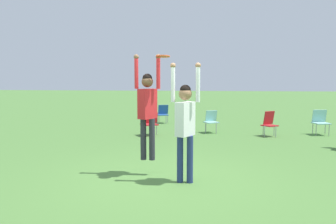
# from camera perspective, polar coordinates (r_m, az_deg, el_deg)

# --- Properties ---
(ground_plane) EXTENTS (120.00, 120.00, 0.00)m
(ground_plane) POSITION_cam_1_polar(r_m,az_deg,el_deg) (6.59, -0.98, -11.61)
(ground_plane) COLOR #4C7A38
(person_jumping) EXTENTS (0.55, 0.45, 2.15)m
(person_jumping) POSITION_cam_1_polar(r_m,az_deg,el_deg) (6.65, -3.60, 1.34)
(person_jumping) COLOR #2D2D38
(person_jumping) RESTS_ON ground_plane
(person_defending) EXTENTS (0.57, 0.46, 2.27)m
(person_defending) POSITION_cam_1_polar(r_m,az_deg,el_deg) (6.15, 3.01, -1.25)
(person_defending) COLOR navy
(person_defending) RESTS_ON ground_plane
(frisbee) EXTENTS (0.27, 0.28, 0.04)m
(frisbee) POSITION_cam_1_polar(r_m,az_deg,el_deg) (6.41, -0.86, 9.68)
(frisbee) COLOR #E04C23
(camping_chair_0) EXTENTS (0.63, 0.69, 0.83)m
(camping_chair_0) POSITION_cam_1_polar(r_m,az_deg,el_deg) (12.42, 7.52, -1.34)
(camping_chair_0) COLOR gray
(camping_chair_0) RESTS_ON ground_plane
(camping_chair_2) EXTENTS (0.62, 0.69, 0.87)m
(camping_chair_2) POSITION_cam_1_polar(r_m,az_deg,el_deg) (12.07, 17.22, -1.68)
(camping_chair_2) COLOR gray
(camping_chair_2) RESTS_ON ground_plane
(camping_chair_3) EXTENTS (0.61, 0.65, 0.90)m
(camping_chair_3) POSITION_cam_1_polar(r_m,az_deg,el_deg) (13.06, 24.99, -1.30)
(camping_chair_3) COLOR gray
(camping_chair_3) RESTS_ON ground_plane
(camping_chair_4) EXTENTS (0.62, 0.68, 0.83)m
(camping_chair_4) POSITION_cam_1_polar(r_m,az_deg,el_deg) (15.12, -0.91, -0.11)
(camping_chair_4) COLOR gray
(camping_chair_4) RESTS_ON ground_plane
(camping_chair_5) EXTENTS (0.72, 0.79, 0.80)m
(camping_chair_5) POSITION_cam_1_polar(r_m,az_deg,el_deg) (11.73, -3.19, -1.76)
(camping_chair_5) COLOR gray
(camping_chair_5) RESTS_ON ground_plane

